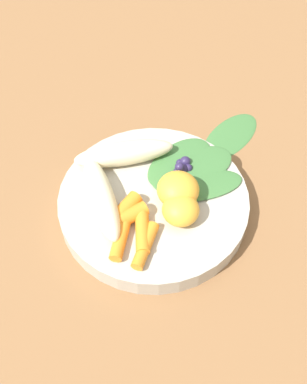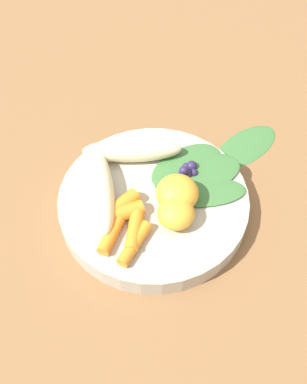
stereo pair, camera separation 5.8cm
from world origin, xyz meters
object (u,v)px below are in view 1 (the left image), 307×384
at_px(banana_peeled_right, 124,153).
at_px(orange_segment_near, 178,190).
at_px(kale_leaf_stray, 231,135).
at_px(bowl, 154,203).
at_px(banana_peeled_left, 101,197).

xyz_separation_m(banana_peeled_right, orange_segment_near, (-0.04, -0.09, 0.00)).
bearing_deg(kale_leaf_stray, banana_peeled_right, 155.33).
bearing_deg(orange_segment_near, bowl, 102.65).
xyz_separation_m(bowl, banana_peeled_left, (-0.03, 0.06, 0.03)).
xyz_separation_m(banana_peeled_left, orange_segment_near, (0.04, -0.09, 0.00)).
bearing_deg(banana_peeled_right, bowl, 111.75).
distance_m(bowl, banana_peeled_right, 0.08).
relative_size(banana_peeled_left, orange_segment_near, 2.52).
bearing_deg(banana_peeled_left, kale_leaf_stray, 110.84).
bearing_deg(orange_segment_near, banana_peeled_right, 67.60).
distance_m(banana_peeled_left, orange_segment_near, 0.10).
relative_size(banana_peeled_right, kale_leaf_stray, 1.15).
bearing_deg(banana_peeled_right, orange_segment_near, 126.11).
height_order(bowl, banana_peeled_right, banana_peeled_right).
xyz_separation_m(bowl, kale_leaf_stray, (0.16, -0.06, -0.01)).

